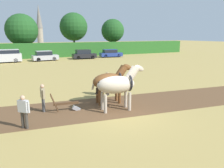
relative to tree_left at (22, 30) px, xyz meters
name	(u,v)px	position (x,y,z in m)	size (l,w,h in m)	color
ground_plane	(120,112)	(1.81, -36.07, -5.03)	(240.00, 240.00, 0.00)	#A88E4C
plowed_furrow_strip	(28,115)	(-2.79, -34.37, -5.03)	(31.23, 3.95, 0.01)	brown
hedgerow	(36,51)	(1.81, -4.08, -3.69)	(67.13, 1.74, 2.68)	#286023
tree_left	(22,30)	(0.00, 0.00, 0.00)	(6.06, 6.06, 8.07)	brown
tree_center_left	(74,27)	(10.72, 1.67, 0.80)	(6.04, 6.04, 8.87)	#423323
tree_center	(113,31)	(19.32, -0.18, 0.03)	(5.21, 5.21, 7.68)	#423323
church_spire	(39,25)	(8.33, 33.29, 2.33)	(2.16, 2.16, 14.06)	gray
draft_horse_lead_left	(118,84)	(1.88, -35.70, -3.56)	(2.88, 1.30, 2.58)	#B2A38E
draft_horse_lead_right	(110,81)	(2.06, -34.33, -3.64)	(2.64, 1.28, 2.46)	brown
plow	(68,105)	(-0.67, -34.66, -4.71)	(1.64, 0.54, 1.13)	#4C331E
farmer_at_plow	(43,96)	(-1.91, -34.11, -4.16)	(0.21, 0.63, 1.53)	#4C4C4C
farmer_beside_team	(107,82)	(2.61, -32.76, -4.08)	(0.57, 0.41, 1.63)	#38332D
farmer_onlooker_left	(24,110)	(-3.05, -36.04, -4.15)	(0.48, 0.46, 1.54)	#38332D
parked_van	(4,56)	(-3.55, -9.18, -4.01)	(4.90, 2.07, 1.97)	#BCBCC1
parked_car_left	(45,56)	(2.41, -9.26, -4.26)	(4.13, 2.06, 1.61)	#A8A8B2
parked_car_center_left	(84,54)	(9.09, -9.30, -4.27)	(4.16, 2.07, 1.61)	black
parked_car_center	(111,53)	(14.63, -8.70, -4.33)	(4.35, 2.31, 1.46)	navy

